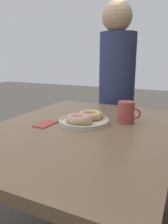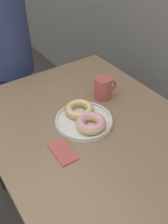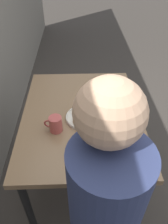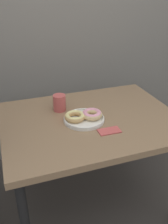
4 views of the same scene
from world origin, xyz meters
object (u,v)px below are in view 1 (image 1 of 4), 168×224
Objects in this scene: donut_plate at (84,119)px; napkin at (46,124)px; dining_table at (82,142)px; coffee_mug at (126,112)px; person_figure at (117,97)px.

donut_plate is 0.20m from napkin.
dining_table is 0.21m from napkin.
coffee_mug reaches higher than napkin.
person_figure is at bearing -174.63° from dining_table.
donut_plate reaches higher than napkin.
coffee_mug is at bearing 120.61° from donut_plate.
dining_table is 4.39× the size of donut_plate.
dining_table is 0.76× the size of person_figure.
donut_plate is at bearing 119.03° from napkin.
dining_table is 0.27m from coffee_mug.
person_figure reaches higher than donut_plate.
donut_plate is at bearing -165.48° from dining_table.
dining_table is at bearing 103.62° from napkin.
napkin is at bearing -76.38° from dining_table.
dining_table is at bearing -47.15° from coffee_mug.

